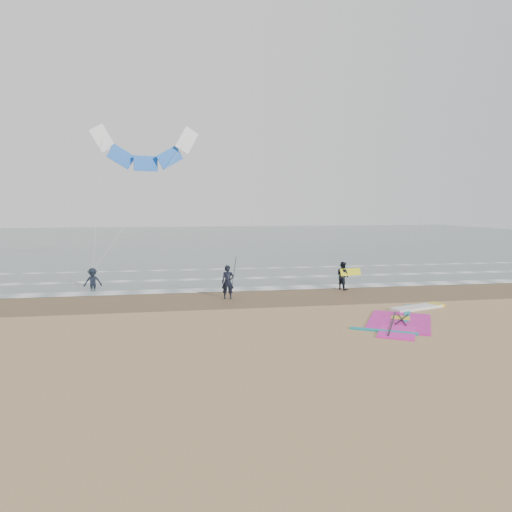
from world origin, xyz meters
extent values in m
plane|color=tan|center=(0.00, 0.00, 0.00)|extent=(120.00, 120.00, 0.00)
cube|color=#47605E|center=(0.00, 48.00, 0.01)|extent=(120.00, 80.00, 0.02)
cube|color=brown|center=(0.00, 6.00, 0.00)|extent=(120.00, 5.00, 0.01)
cube|color=white|center=(0.00, 8.20, 0.03)|extent=(120.00, 1.20, 0.02)
cube|color=white|center=(0.00, 12.00, 0.03)|extent=(120.00, 0.70, 0.02)
cube|color=white|center=(0.00, 16.50, 0.03)|extent=(120.00, 0.50, 0.01)
cube|color=white|center=(5.60, 2.19, 0.06)|extent=(2.70, 1.43, 0.13)
cube|color=yellow|center=(6.75, 2.55, 0.07)|extent=(0.64, 0.74, 0.14)
cube|color=#E81DA8|center=(3.71, 0.09, 0.02)|extent=(3.68, 4.06, 0.04)
cube|color=#E81DA8|center=(2.92, -1.28, 0.02)|extent=(2.04, 2.27, 0.05)
cube|color=#0C8C99|center=(4.76, 1.45, 0.03)|extent=(1.88, 3.02, 0.05)
cube|color=#0C8C99|center=(2.50, -1.07, 0.03)|extent=(2.21, 1.41, 0.05)
cube|color=yellow|center=(4.02, 0.61, 0.03)|extent=(0.95, 0.91, 0.05)
cylinder|color=black|center=(3.29, -0.12, 0.05)|extent=(1.94, 3.30, 0.06)
cylinder|color=black|center=(3.92, 0.30, 0.07)|extent=(1.30, 1.43, 0.04)
cylinder|color=black|center=(3.92, 0.30, 0.07)|extent=(0.62, 1.81, 0.04)
imported|color=black|center=(-2.50, 5.78, 0.84)|extent=(0.66, 0.49, 1.68)
imported|color=black|center=(4.00, 7.30, 0.77)|extent=(0.85, 0.93, 1.55)
imported|color=black|center=(-9.60, 9.68, 0.76)|extent=(1.02, 0.64, 1.52)
cylinder|color=black|center=(-2.20, 5.78, 1.23)|extent=(0.17, 0.86, 1.82)
cube|color=yellow|center=(4.40, 7.20, 0.98)|extent=(1.30, 0.51, 0.39)
cube|color=white|center=(-9.42, 13.45, 8.73)|extent=(1.53, 0.55, 1.76)
cube|color=blue|center=(-8.33, 13.45, 7.64)|extent=(1.72, 0.60, 1.56)
cube|color=blue|center=(-6.84, 13.45, 7.24)|extent=(1.46, 0.53, 0.94)
cube|color=blue|center=(-5.35, 13.45, 7.64)|extent=(1.72, 0.60, 1.56)
cube|color=white|center=(-4.26, 13.45, 8.73)|extent=(1.53, 0.55, 1.76)
cylinder|color=beige|center=(-9.51, 11.57, 4.85)|extent=(0.20, 3.78, 7.77)
cylinder|color=beige|center=(-6.93, 11.57, 4.85)|extent=(5.36, 3.79, 7.77)
camera|label=1|loc=(-4.79, -16.35, 4.56)|focal=32.00mm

